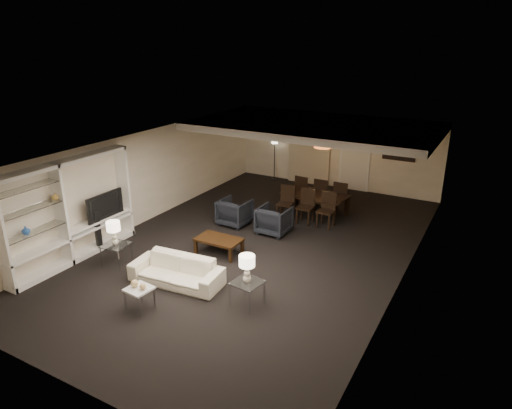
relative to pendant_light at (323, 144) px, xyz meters
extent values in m
plane|color=black|center=(-0.30, -3.50, -1.92)|extent=(11.00, 11.00, 0.00)
cube|color=silver|center=(-0.30, -3.50, 0.58)|extent=(7.00, 11.00, 0.02)
cube|color=beige|center=(-0.30, 2.00, -0.67)|extent=(7.00, 0.02, 2.50)
cube|color=beige|center=(-0.30, -9.00, -0.67)|extent=(7.00, 0.02, 2.50)
cube|color=beige|center=(-3.80, -3.50, -0.67)|extent=(0.02, 11.00, 2.50)
cube|color=beige|center=(3.20, -3.50, -0.67)|extent=(0.02, 11.00, 2.50)
cube|color=silver|center=(-0.30, 0.00, 0.48)|extent=(7.00, 4.00, 0.20)
cube|color=beige|center=(-1.20, 1.92, -0.72)|extent=(1.50, 0.12, 2.40)
cube|color=silver|center=(0.40, 1.97, -0.87)|extent=(0.90, 0.05, 2.10)
cube|color=#142D38|center=(1.80, 1.96, -0.37)|extent=(0.95, 0.04, 0.65)
cylinder|color=#D8591E|center=(0.00, 0.00, 0.00)|extent=(0.52, 0.52, 0.24)
imported|color=beige|center=(-0.89, -5.86, -1.64)|extent=(2.01, 0.94, 0.57)
imported|color=black|center=(-1.49, -2.56, -1.56)|extent=(0.80, 0.82, 0.73)
imported|color=black|center=(-0.29, -2.56, -1.56)|extent=(0.79, 0.81, 0.73)
sphere|color=#E1BE77|center=(-0.99, -6.96, -1.40)|extent=(0.14, 0.14, 0.14)
sphere|color=tan|center=(-0.79, -6.96, -1.41)|extent=(0.12, 0.12, 0.12)
imported|color=black|center=(-3.58, -5.23, -0.86)|extent=(1.08, 0.14, 0.62)
imported|color=#2A5EB6|center=(-3.61, -7.22, -0.77)|extent=(0.17, 0.17, 0.18)
imported|color=#B8903D|center=(-3.61, -6.43, -0.28)|extent=(0.15, 0.15, 0.16)
cube|color=black|center=(-3.50, -5.51, -1.40)|extent=(0.13, 0.13, 1.04)
imported|color=black|center=(0.15, -0.88, -1.60)|extent=(1.92, 1.21, 0.64)
camera|label=1|loc=(4.63, -12.40, 2.95)|focal=32.00mm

